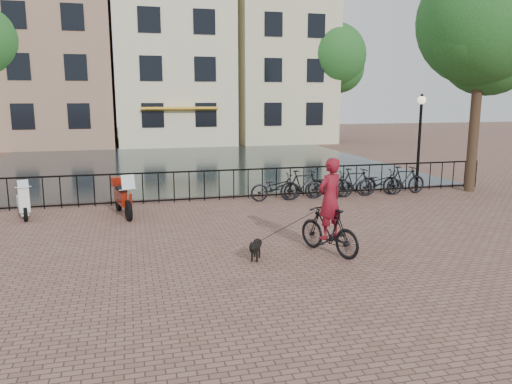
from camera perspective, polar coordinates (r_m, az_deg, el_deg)
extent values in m
plane|color=brown|center=(9.37, 4.62, -10.62)|extent=(100.00, 100.00, 0.00)
plane|color=black|center=(25.92, -7.85, 3.19)|extent=(20.00, 20.00, 0.00)
cube|color=black|center=(16.67, -4.26, 2.47)|extent=(20.00, 0.05, 0.05)
cube|color=black|center=(16.82, -4.22, -0.63)|extent=(20.00, 0.05, 0.05)
cube|color=#977558|center=(38.60, -21.85, 13.95)|extent=(7.50, 9.00, 12.00)
cube|color=beige|center=(38.44, -9.55, 13.83)|extent=(8.00, 9.00, 11.00)
cube|color=gold|center=(33.71, -8.70, 9.36)|extent=(5.00, 0.60, 0.15)
cube|color=beige|center=(39.99, 2.31, 14.93)|extent=(7.00, 9.00, 12.50)
cylinder|color=black|center=(19.68, 23.76, 8.15)|extent=(0.36, 0.36, 5.60)
sphere|color=#1B521F|center=(19.84, 24.50, 17.40)|extent=(4.48, 4.48, 4.48)
cylinder|color=black|center=(38.25, 8.69, 10.09)|extent=(0.36, 0.36, 5.95)
sphere|color=#1B521F|center=(38.36, 8.84, 15.17)|extent=(4.76, 4.76, 4.76)
cylinder|color=black|center=(18.85, 18.10, 4.78)|extent=(0.10, 0.10, 3.20)
sphere|color=beige|center=(18.77, 18.41, 9.95)|extent=(0.30, 0.30, 0.30)
imported|color=black|center=(11.12, 8.34, -4.26)|extent=(1.20, 1.88, 1.09)
imported|color=maroon|center=(10.93, 8.47, 0.16)|extent=(0.92, 0.79, 2.14)
imported|color=black|center=(16.59, 2.27, 0.53)|extent=(1.72, 0.60, 0.90)
imported|color=black|center=(16.87, 5.36, 0.84)|extent=(1.71, 0.69, 1.00)
imported|color=black|center=(17.22, 8.34, 0.81)|extent=(1.75, 0.70, 0.90)
imported|color=black|center=(17.60, 11.20, 1.09)|extent=(1.69, 0.58, 1.00)
imported|color=black|center=(18.03, 13.92, 1.06)|extent=(1.75, 0.70, 0.90)
imported|color=black|center=(18.49, 16.53, 1.32)|extent=(1.68, 0.51, 1.00)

